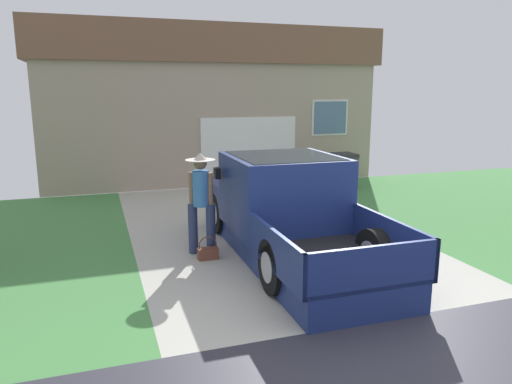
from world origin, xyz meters
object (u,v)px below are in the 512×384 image
(wheeled_trash_bin, at_px, (344,169))
(pickup_truck, at_px, (284,209))
(house_with_garage, at_px, (198,103))
(handbag, at_px, (208,252))
(person_with_hat, at_px, (201,199))

(wheeled_trash_bin, bearing_deg, pickup_truck, -128.65)
(pickup_truck, height_order, house_with_garage, house_with_garage)
(pickup_truck, relative_size, handbag, 12.85)
(handbag, bearing_deg, wheeled_trash_bin, 42.52)
(pickup_truck, relative_size, person_with_hat, 2.90)
(pickup_truck, distance_m, house_with_garage, 9.39)
(handbag, relative_size, wheeled_trash_bin, 0.39)
(pickup_truck, xyz_separation_m, handbag, (-1.40, -0.03, -0.64))
(person_with_hat, bearing_deg, pickup_truck, 17.30)
(person_with_hat, relative_size, handbag, 4.43)
(handbag, bearing_deg, person_with_hat, 95.04)
(house_with_garage, height_order, wheeled_trash_bin, house_with_garage)
(pickup_truck, bearing_deg, handbag, -178.36)
(pickup_truck, relative_size, wheeled_trash_bin, 5.08)
(person_with_hat, bearing_deg, house_with_garage, 106.79)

